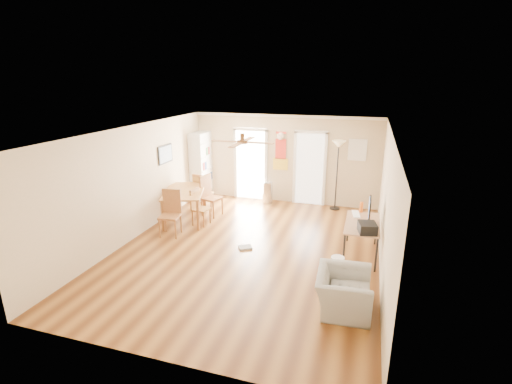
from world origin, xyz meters
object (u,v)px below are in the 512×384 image
(torchiere_lamp, at_px, (337,176))
(armchair, at_px, (343,292))
(dining_chair_near, at_px, (170,214))
(trash_can, at_px, (267,193))
(printer, at_px, (367,228))
(bookshelf, at_px, (202,165))
(wastebasket_a, at_px, (337,264))
(dining_chair_right_a, at_px, (212,196))
(dining_chair_far, at_px, (204,191))
(computer_desk, at_px, (361,239))
(dining_chair_right_b, at_px, (201,207))
(dining_table, at_px, (185,205))

(torchiere_lamp, bearing_deg, armchair, -83.01)
(torchiere_lamp, bearing_deg, dining_chair_near, -139.67)
(trash_can, bearing_deg, printer, -47.99)
(dining_chair_near, bearing_deg, bookshelf, 91.15)
(trash_can, relative_size, torchiere_lamp, 0.33)
(wastebasket_a, bearing_deg, torchiere_lamp, 96.29)
(dining_chair_right_a, height_order, armchair, dining_chair_right_a)
(bookshelf, relative_size, trash_can, 3.12)
(printer, distance_m, wastebasket_a, 0.91)
(dining_chair_far, relative_size, printer, 2.68)
(torchiere_lamp, bearing_deg, trash_can, -178.02)
(computer_desk, distance_m, printer, 0.69)
(printer, relative_size, armchair, 0.39)
(bookshelf, distance_m, dining_chair_right_b, 2.35)
(dining_table, relative_size, torchiere_lamp, 0.82)
(trash_can, bearing_deg, dining_chair_right_b, -118.90)
(trash_can, height_order, printer, printer)
(dining_table, bearing_deg, dining_chair_right_a, 42.68)
(trash_can, distance_m, torchiere_lamp, 2.10)
(dining_chair_near, distance_m, computer_desk, 4.38)
(torchiere_lamp, xyz_separation_m, computer_desk, (0.80, -2.77, -0.61))
(computer_desk, bearing_deg, torchiere_lamp, 106.07)
(dining_table, bearing_deg, printer, -15.43)
(torchiere_lamp, bearing_deg, wastebasket_a, -83.71)
(dining_chair_right_b, height_order, dining_chair_far, dining_chair_far)
(dining_chair_far, bearing_deg, dining_chair_right_a, 145.76)
(dining_table, distance_m, wastebasket_a, 4.42)
(dining_chair_near, xyz_separation_m, trash_can, (1.58, 2.96, -0.22))
(dining_chair_near, bearing_deg, dining_chair_right_b, 55.24)
(trash_can, height_order, computer_desk, computer_desk)
(dining_chair_far, distance_m, wastebasket_a, 4.78)
(computer_desk, relative_size, printer, 3.62)
(computer_desk, distance_m, wastebasket_a, 0.96)
(bookshelf, distance_m, torchiere_lamp, 4.08)
(bookshelf, distance_m, dining_table, 2.03)
(dining_chair_far, relative_size, wastebasket_a, 3.39)
(dining_chair_right_a, height_order, dining_chair_right_b, dining_chair_right_a)
(dining_chair_near, xyz_separation_m, wastebasket_a, (3.97, -0.59, -0.39))
(dining_chair_right_a, bearing_deg, bookshelf, 48.47)
(dining_chair_far, distance_m, printer, 5.04)
(dining_table, distance_m, dining_chair_right_a, 0.76)
(dining_chair_right_a, bearing_deg, armchair, -116.87)
(dining_chair_right_b, relative_size, dining_chair_far, 0.91)
(torchiere_lamp, bearing_deg, bookshelf, -178.62)
(dining_chair_far, height_order, torchiere_lamp, torchiere_lamp)
(dining_chair_right_a, relative_size, printer, 2.87)
(trash_can, bearing_deg, bookshelf, -179.18)
(dining_chair_near, distance_m, torchiere_lamp, 4.70)
(armchair, bearing_deg, dining_chair_right_a, 45.43)
(dining_chair_near, relative_size, computer_desk, 0.79)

